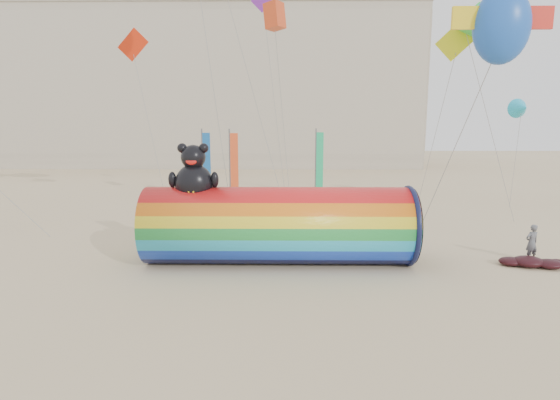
{
  "coord_description": "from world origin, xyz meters",
  "views": [
    {
      "loc": [
        0.72,
        -16.11,
        5.4
      ],
      "look_at": [
        0.5,
        1.5,
        2.4
      ],
      "focal_mm": 28.0,
      "sensor_mm": 36.0,
      "label": 1
    }
  ],
  "objects_px": {
    "kite_handler": "(532,243)",
    "fabric_bundle": "(533,262)",
    "hotel_building": "(194,90)",
    "windsock_assembly": "(278,223)"
  },
  "relations": [
    {
      "from": "kite_handler",
      "to": "fabric_bundle",
      "type": "relative_size",
      "value": 0.57
    },
    {
      "from": "hotel_building",
      "to": "windsock_assembly",
      "type": "xyz_separation_m",
      "value": [
        12.44,
        -45.23,
        -8.71
      ]
    },
    {
      "from": "windsock_assembly",
      "to": "kite_handler",
      "type": "height_order",
      "value": "windsock_assembly"
    },
    {
      "from": "fabric_bundle",
      "to": "windsock_assembly",
      "type": "bearing_deg",
      "value": 177.74
    },
    {
      "from": "hotel_building",
      "to": "kite_handler",
      "type": "distance_m",
      "value": 51.2
    },
    {
      "from": "windsock_assembly",
      "to": "kite_handler",
      "type": "relative_size",
      "value": 6.96
    },
    {
      "from": "hotel_building",
      "to": "windsock_assembly",
      "type": "relative_size",
      "value": 5.78
    },
    {
      "from": "windsock_assembly",
      "to": "fabric_bundle",
      "type": "relative_size",
      "value": 3.99
    },
    {
      "from": "windsock_assembly",
      "to": "fabric_bundle",
      "type": "distance_m",
      "value": 10.04
    },
    {
      "from": "windsock_assembly",
      "to": "kite_handler",
      "type": "bearing_deg",
      "value": 1.87
    }
  ]
}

